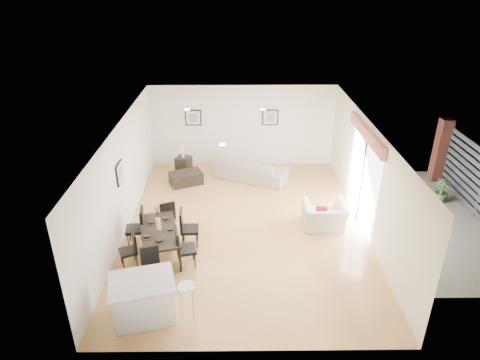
{
  "coord_description": "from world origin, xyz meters",
  "views": [
    {
      "loc": [
        -0.22,
        -9.35,
        5.96
      ],
      "look_at": [
        -0.12,
        0.4,
        1.15
      ],
      "focal_mm": 32.0,
      "sensor_mm": 36.0,
      "label": 1
    }
  ],
  "objects_px": {
    "dining_table": "(159,232)",
    "dining_chair_wnear": "(131,247)",
    "kitchen_island": "(143,298)",
    "bar_stool": "(187,290)",
    "side_table": "(184,165)",
    "dining_chair_head": "(151,264)",
    "dining_chair_wfar": "(138,225)",
    "coffee_table": "(186,178)",
    "dining_chair_foot": "(167,214)",
    "sofa": "(251,170)",
    "dining_chair_efar": "(186,226)",
    "armchair": "(324,216)",
    "dining_chair_enear": "(182,246)"
  },
  "relations": [
    {
      "from": "dining_table",
      "to": "dining_chair_efar",
      "type": "height_order",
      "value": "dining_chair_efar"
    },
    {
      "from": "dining_table",
      "to": "dining_chair_wnear",
      "type": "relative_size",
      "value": 2.13
    },
    {
      "from": "dining_table",
      "to": "bar_stool",
      "type": "distance_m",
      "value": 2.13
    },
    {
      "from": "armchair",
      "to": "dining_chair_wfar",
      "type": "distance_m",
      "value": 4.61
    },
    {
      "from": "kitchen_island",
      "to": "armchair",
      "type": "bearing_deg",
      "value": 23.47
    },
    {
      "from": "sofa",
      "to": "bar_stool",
      "type": "height_order",
      "value": "bar_stool"
    },
    {
      "from": "side_table",
      "to": "coffee_table",
      "type": "bearing_deg",
      "value": -79.05
    },
    {
      "from": "dining_chair_foot",
      "to": "dining_chair_efar",
      "type": "bearing_deg",
      "value": 108.78
    },
    {
      "from": "coffee_table",
      "to": "side_table",
      "type": "bearing_deg",
      "value": 77.44
    },
    {
      "from": "dining_chair_foot",
      "to": "side_table",
      "type": "bearing_deg",
      "value": -113.17
    },
    {
      "from": "kitchen_island",
      "to": "bar_stool",
      "type": "xyz_separation_m",
      "value": [
        0.82,
        -0.0,
        0.2
      ]
    },
    {
      "from": "sofa",
      "to": "dining_chair_wnear",
      "type": "distance_m",
      "value": 5.16
    },
    {
      "from": "side_table",
      "to": "sofa",
      "type": "bearing_deg",
      "value": -11.81
    },
    {
      "from": "bar_stool",
      "to": "side_table",
      "type": "bearing_deg",
      "value": 96.8
    },
    {
      "from": "dining_chair_wnear",
      "to": "dining_chair_efar",
      "type": "distance_m",
      "value": 1.38
    },
    {
      "from": "dining_chair_head",
      "to": "side_table",
      "type": "xyz_separation_m",
      "value": [
        0.08,
        5.41,
        -0.19
      ]
    },
    {
      "from": "sofa",
      "to": "side_table",
      "type": "bearing_deg",
      "value": 11.93
    },
    {
      "from": "sofa",
      "to": "dining_chair_wfar",
      "type": "bearing_deg",
      "value": 75.55
    },
    {
      "from": "armchair",
      "to": "coffee_table",
      "type": "distance_m",
      "value": 4.55
    },
    {
      "from": "dining_chair_wfar",
      "to": "side_table",
      "type": "relative_size",
      "value": 1.7
    },
    {
      "from": "armchair",
      "to": "kitchen_island",
      "type": "bearing_deg",
      "value": 37.67
    },
    {
      "from": "coffee_table",
      "to": "kitchen_island",
      "type": "xyz_separation_m",
      "value": [
        -0.2,
        -5.62,
        0.23
      ]
    },
    {
      "from": "armchair",
      "to": "dining_table",
      "type": "bearing_deg",
      "value": 15.67
    },
    {
      "from": "dining_chair_foot",
      "to": "side_table",
      "type": "distance_m",
      "value": 3.41
    },
    {
      "from": "dining_chair_wnear",
      "to": "dining_chair_wfar",
      "type": "distance_m",
      "value": 0.79
    },
    {
      "from": "dining_chair_wnear",
      "to": "dining_chair_wfar",
      "type": "xyz_separation_m",
      "value": [
        0.02,
        0.79,
        0.08
      ]
    },
    {
      "from": "kitchen_island",
      "to": "side_table",
      "type": "bearing_deg",
      "value": 75.05
    },
    {
      "from": "dining_chair_wfar",
      "to": "side_table",
      "type": "height_order",
      "value": "dining_chair_wfar"
    },
    {
      "from": "dining_chair_wfar",
      "to": "dining_chair_foot",
      "type": "relative_size",
      "value": 1.13
    },
    {
      "from": "dining_chair_wnear",
      "to": "dining_chair_enear",
      "type": "distance_m",
      "value": 1.15
    },
    {
      "from": "dining_chair_wnear",
      "to": "side_table",
      "type": "relative_size",
      "value": 1.45
    },
    {
      "from": "bar_stool",
      "to": "dining_chair_wnear",
      "type": "bearing_deg",
      "value": 131.38
    },
    {
      "from": "dining_chair_wfar",
      "to": "kitchen_island",
      "type": "distance_m",
      "value": 2.45
    },
    {
      "from": "dining_chair_efar",
      "to": "sofa",
      "type": "bearing_deg",
      "value": -28.05
    },
    {
      "from": "dining_chair_foot",
      "to": "coffee_table",
      "type": "bearing_deg",
      "value": -116.47
    },
    {
      "from": "armchair",
      "to": "dining_chair_wfar",
      "type": "bearing_deg",
      "value": 8.8
    },
    {
      "from": "sofa",
      "to": "dining_table",
      "type": "height_order",
      "value": "dining_table"
    },
    {
      "from": "kitchen_island",
      "to": "bar_stool",
      "type": "distance_m",
      "value": 0.84
    },
    {
      "from": "dining_chair_efar",
      "to": "dining_chair_wnear",
      "type": "bearing_deg",
      "value": 121.1
    },
    {
      "from": "sofa",
      "to": "bar_stool",
      "type": "xyz_separation_m",
      "value": [
        -1.41,
        -5.92,
        0.29
      ]
    },
    {
      "from": "dining_chair_wfar",
      "to": "dining_chair_efar",
      "type": "bearing_deg",
      "value": 82.3
    },
    {
      "from": "armchair",
      "to": "dining_table",
      "type": "xyz_separation_m",
      "value": [
        -3.99,
        -1.13,
        0.26
      ]
    },
    {
      "from": "dining_chair_foot",
      "to": "bar_stool",
      "type": "distance_m",
      "value": 3.08
    },
    {
      "from": "dining_chair_head",
      "to": "bar_stool",
      "type": "relative_size",
      "value": 1.19
    },
    {
      "from": "dining_table",
      "to": "dining_chair_wnear",
      "type": "distance_m",
      "value": 0.7
    },
    {
      "from": "dining_chair_enear",
      "to": "dining_chair_foot",
      "type": "relative_size",
      "value": 1.09
    },
    {
      "from": "dining_chair_wfar",
      "to": "coffee_table",
      "type": "distance_m",
      "value": 3.35
    },
    {
      "from": "dining_chair_wnear",
      "to": "coffee_table",
      "type": "xyz_separation_m",
      "value": [
        0.79,
        4.03,
        -0.27
      ]
    },
    {
      "from": "sofa",
      "to": "bar_stool",
      "type": "bearing_deg",
      "value": 100.39
    },
    {
      "from": "dining_chair_wfar",
      "to": "kitchen_island",
      "type": "relative_size",
      "value": 0.71
    }
  ]
}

